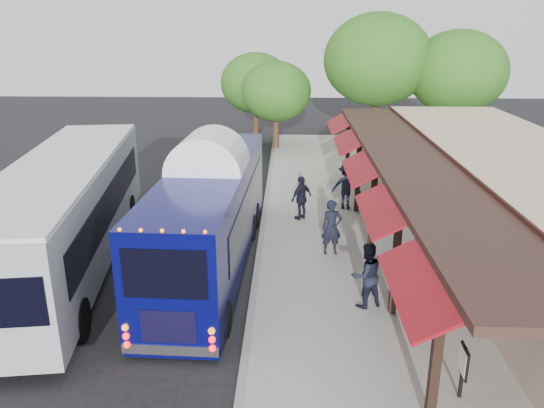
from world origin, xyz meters
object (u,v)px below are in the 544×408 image
(ped_c, at_px, (302,198))
(sign_board, at_px, (463,364))
(ped_b, at_px, (366,275))
(coach_bus, at_px, (210,210))
(city_bus, at_px, (66,209))
(ped_d, at_px, (346,186))
(ped_a, at_px, (332,227))

(ped_c, relative_size, sign_board, 1.48)
(ped_b, bearing_deg, sign_board, 88.63)
(coach_bus, bearing_deg, city_bus, -175.83)
(city_bus, bearing_deg, ped_d, 21.99)
(ped_d, bearing_deg, sign_board, 110.74)
(ped_a, bearing_deg, ped_b, -87.54)
(city_bus, relative_size, ped_a, 7.05)
(city_bus, bearing_deg, ped_b, -24.25)
(ped_d, bearing_deg, ped_b, 103.05)
(ped_c, bearing_deg, sign_board, 62.38)
(city_bus, bearing_deg, sign_board, -38.98)
(ped_c, height_order, ped_d, ped_d)
(ped_b, bearing_deg, ped_d, -114.86)
(ped_b, bearing_deg, ped_c, -99.61)
(ped_d, bearing_deg, city_bus, 45.00)
(ped_a, height_order, ped_c, ped_a)
(ped_b, xyz_separation_m, ped_d, (0.28, 8.09, 0.05))
(coach_bus, xyz_separation_m, ped_a, (3.90, 0.65, -0.79))
(coach_bus, relative_size, ped_c, 6.29)
(coach_bus, xyz_separation_m, city_bus, (-4.56, -0.15, 0.03))
(ped_b, relative_size, sign_board, 1.55)
(ped_c, height_order, sign_board, ped_c)
(coach_bus, height_order, ped_c, coach_bus)
(coach_bus, xyz_separation_m, ped_b, (4.57, -2.82, -0.81))
(city_bus, relative_size, ped_b, 7.14)
(city_bus, distance_m, sign_board, 12.39)
(ped_b, relative_size, ped_d, 0.95)
(ped_d, bearing_deg, ped_c, 50.30)
(ped_d, distance_m, sign_board, 11.85)
(ped_c, xyz_separation_m, ped_d, (1.87, 1.33, 0.09))
(coach_bus, bearing_deg, ped_b, -29.40)
(coach_bus, bearing_deg, ped_c, 55.23)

